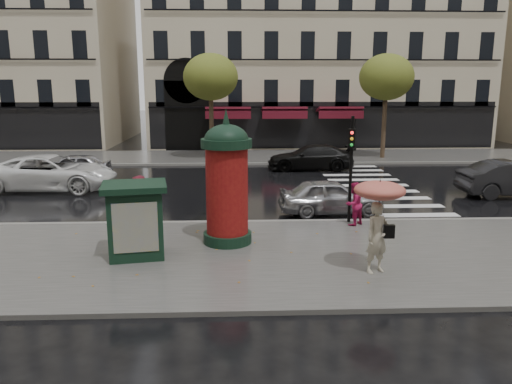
{
  "coord_description": "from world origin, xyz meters",
  "views": [
    {
      "loc": [
        -0.46,
        -13.68,
        4.78
      ],
      "look_at": [
        0.15,
        1.5,
        1.48
      ],
      "focal_mm": 35.0,
      "sensor_mm": 36.0,
      "label": 1
    }
  ],
  "objects_px": {
    "morris_column": "(227,180)",
    "car_black": "(311,157)",
    "woman_umbrella": "(379,211)",
    "traffic_light": "(351,159)",
    "man_burgundy": "(140,203)",
    "car_silver": "(331,196)",
    "car_far_silver": "(72,167)",
    "newsstand": "(136,219)",
    "woman_red": "(354,204)",
    "car_white": "(51,173)"
  },
  "relations": [
    {
      "from": "newsstand",
      "to": "car_silver",
      "type": "distance_m",
      "value": 7.93
    },
    {
      "from": "woman_red",
      "to": "traffic_light",
      "type": "height_order",
      "value": "traffic_light"
    },
    {
      "from": "car_black",
      "to": "man_burgundy",
      "type": "bearing_deg",
      "value": -29.03
    },
    {
      "from": "man_burgundy",
      "to": "morris_column",
      "type": "distance_m",
      "value": 3.27
    },
    {
      "from": "man_burgundy",
      "to": "car_white",
      "type": "distance_m",
      "value": 8.9
    },
    {
      "from": "woman_red",
      "to": "car_white",
      "type": "xyz_separation_m",
      "value": [
        -12.38,
        6.71,
        -0.04
      ]
    },
    {
      "from": "traffic_light",
      "to": "car_black",
      "type": "xyz_separation_m",
      "value": [
        0.36,
        11.46,
        -1.61
      ]
    },
    {
      "from": "man_burgundy",
      "to": "newsstand",
      "type": "relative_size",
      "value": 0.89
    },
    {
      "from": "woman_red",
      "to": "newsstand",
      "type": "bearing_deg",
      "value": -13.9
    },
    {
      "from": "car_black",
      "to": "car_far_silver",
      "type": "distance_m",
      "value": 12.82
    },
    {
      "from": "car_silver",
      "to": "car_far_silver",
      "type": "relative_size",
      "value": 1.0
    },
    {
      "from": "woman_umbrella",
      "to": "traffic_light",
      "type": "relative_size",
      "value": 0.67
    },
    {
      "from": "woman_umbrella",
      "to": "car_black",
      "type": "distance_m",
      "value": 16.14
    },
    {
      "from": "car_far_silver",
      "to": "car_silver",
      "type": "bearing_deg",
      "value": 56.87
    },
    {
      "from": "morris_column",
      "to": "car_black",
      "type": "distance_m",
      "value": 14.29
    },
    {
      "from": "man_burgundy",
      "to": "car_far_silver",
      "type": "distance_m",
      "value": 11.04
    },
    {
      "from": "woman_umbrella",
      "to": "morris_column",
      "type": "relative_size",
      "value": 0.61
    },
    {
      "from": "man_burgundy",
      "to": "woman_umbrella",
      "type": "bearing_deg",
      "value": 156.6
    },
    {
      "from": "woman_umbrella",
      "to": "car_black",
      "type": "xyz_separation_m",
      "value": [
        0.71,
        16.1,
        -1.01
      ]
    },
    {
      "from": "newsstand",
      "to": "woman_umbrella",
      "type": "bearing_deg",
      "value": -13.04
    },
    {
      "from": "car_silver",
      "to": "car_black",
      "type": "height_order",
      "value": "car_black"
    },
    {
      "from": "traffic_light",
      "to": "car_white",
      "type": "bearing_deg",
      "value": 152.62
    },
    {
      "from": "woman_red",
      "to": "newsstand",
      "type": "xyz_separation_m",
      "value": [
        -6.68,
        -2.85,
        0.32
      ]
    },
    {
      "from": "newsstand",
      "to": "car_far_silver",
      "type": "xyz_separation_m",
      "value": [
        -5.6,
        12.16,
        -0.51
      ]
    },
    {
      "from": "traffic_light",
      "to": "car_white",
      "type": "relative_size",
      "value": 0.62
    },
    {
      "from": "woman_umbrella",
      "to": "morris_column",
      "type": "bearing_deg",
      "value": 145.57
    },
    {
      "from": "car_black",
      "to": "woman_red",
      "type": "bearing_deg",
      "value": 0.55
    },
    {
      "from": "woman_umbrella",
      "to": "traffic_light",
      "type": "xyz_separation_m",
      "value": [
        0.35,
        4.63,
        0.6
      ]
    },
    {
      "from": "car_silver",
      "to": "car_far_silver",
      "type": "height_order",
      "value": "car_far_silver"
    },
    {
      "from": "newsstand",
      "to": "car_silver",
      "type": "xyz_separation_m",
      "value": [
        6.28,
        4.82,
        -0.51
      ]
    },
    {
      "from": "woman_red",
      "to": "car_silver",
      "type": "relative_size",
      "value": 0.38
    },
    {
      "from": "man_burgundy",
      "to": "car_far_silver",
      "type": "xyz_separation_m",
      "value": [
        -5.25,
        9.7,
        -0.37
      ]
    },
    {
      "from": "woman_umbrella",
      "to": "woman_red",
      "type": "height_order",
      "value": "woman_umbrella"
    },
    {
      "from": "car_silver",
      "to": "car_far_silver",
      "type": "xyz_separation_m",
      "value": [
        -11.88,
        7.33,
        0.0
      ]
    },
    {
      "from": "woman_umbrella",
      "to": "car_silver",
      "type": "bearing_deg",
      "value": 89.79
    },
    {
      "from": "traffic_light",
      "to": "car_far_silver",
      "type": "bearing_deg",
      "value": 143.69
    },
    {
      "from": "car_black",
      "to": "car_far_silver",
      "type": "relative_size",
      "value": 1.25
    },
    {
      "from": "car_silver",
      "to": "woman_red",
      "type": "bearing_deg",
      "value": -172.11
    },
    {
      "from": "traffic_light",
      "to": "man_burgundy",
      "type": "bearing_deg",
      "value": -174.04
    },
    {
      "from": "traffic_light",
      "to": "car_far_silver",
      "type": "height_order",
      "value": "traffic_light"
    },
    {
      "from": "man_burgundy",
      "to": "car_black",
      "type": "relative_size",
      "value": 0.38
    },
    {
      "from": "woman_red",
      "to": "newsstand",
      "type": "distance_m",
      "value": 7.27
    },
    {
      "from": "woman_umbrella",
      "to": "woman_red",
      "type": "xyz_separation_m",
      "value": [
        0.42,
        4.3,
        -0.86
      ]
    },
    {
      "from": "car_silver",
      "to": "car_black",
      "type": "distance_m",
      "value": 9.85
    },
    {
      "from": "traffic_light",
      "to": "car_black",
      "type": "bearing_deg",
      "value": 88.19
    },
    {
      "from": "man_burgundy",
      "to": "car_silver",
      "type": "distance_m",
      "value": 7.05
    },
    {
      "from": "woman_red",
      "to": "traffic_light",
      "type": "relative_size",
      "value": 0.4
    },
    {
      "from": "woman_red",
      "to": "car_white",
      "type": "height_order",
      "value": "car_white"
    },
    {
      "from": "woman_red",
      "to": "newsstand",
      "type": "height_order",
      "value": "newsstand"
    },
    {
      "from": "woman_umbrella",
      "to": "man_burgundy",
      "type": "xyz_separation_m",
      "value": [
        -6.61,
        3.91,
        -0.68
      ]
    }
  ]
}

